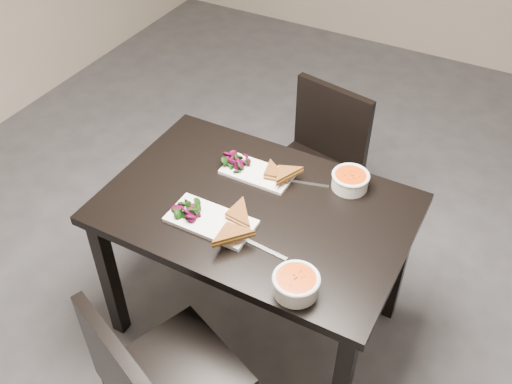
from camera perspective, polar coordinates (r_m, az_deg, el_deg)
ground at (r=3.06m, az=7.02°, el=-7.10°), size 5.00×5.00×0.00m
table at (r=2.32m, az=0.00°, el=-3.11°), size 1.20×0.80×0.75m
chair_near at (r=2.11m, az=-9.98°, el=-18.05°), size 0.55×0.55×0.85m
chair_far at (r=2.91m, az=6.09°, el=3.24°), size 0.49×0.49×0.85m
plate_near at (r=2.18m, az=-4.51°, el=-2.90°), size 0.33×0.17×0.02m
sandwich_near at (r=2.14m, az=-2.87°, el=-2.57°), size 0.18×0.14×0.05m
salad_near at (r=2.20m, az=-6.76°, el=-1.44°), size 0.10×0.09×0.05m
soup_bowl_near at (r=1.93m, az=4.01°, el=-9.07°), size 0.16×0.16×0.07m
cutlery_near at (r=2.08m, az=0.95°, el=-5.72°), size 0.18×0.03×0.00m
plate_far at (r=2.39m, az=0.12°, el=1.90°), size 0.29×0.15×0.01m
sandwich_far at (r=2.33m, az=1.36°, el=1.80°), size 0.17×0.14×0.05m
salad_far at (r=2.41m, az=-1.98°, el=3.13°), size 0.09×0.08×0.04m
soup_bowl_far at (r=2.34m, az=9.39°, el=1.22°), size 0.15×0.15×0.07m
cutlery_far at (r=2.35m, az=5.12°, el=0.85°), size 0.18×0.06×0.00m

